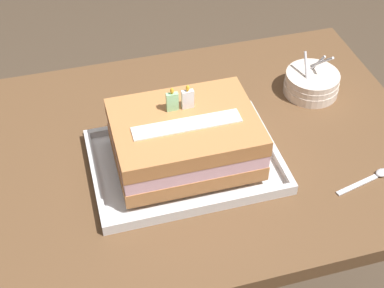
{
  "coord_description": "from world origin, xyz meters",
  "views": [
    {
      "loc": [
        -0.23,
        -0.79,
        1.52
      ],
      "look_at": [
        -0.02,
        -0.03,
        0.76
      ],
      "focal_mm": 50.98,
      "sensor_mm": 36.0,
      "label": 1
    }
  ],
  "objects": [
    {
      "name": "dining_table",
      "position": [
        0.0,
        0.0,
        0.6
      ],
      "size": [
        0.95,
        0.69,
        0.73
      ],
      "color": "brown",
      "rests_on": "ground_plane"
    },
    {
      "name": "bowl_stack",
      "position": [
        0.3,
        0.1,
        0.75
      ],
      "size": [
        0.13,
        0.13,
        0.11
      ],
      "color": "silver",
      "rests_on": "dining_table"
    },
    {
      "name": "birthday_cake",
      "position": [
        -0.04,
        -0.05,
        0.8
      ],
      "size": [
        0.27,
        0.2,
        0.15
      ],
      "color": "#BB7A45",
      "rests_on": "foil_tray"
    },
    {
      "name": "foil_tray",
      "position": [
        -0.04,
        -0.05,
        0.73
      ],
      "size": [
        0.37,
        0.26,
        0.02
      ],
      "color": "silver",
      "rests_on": "dining_table"
    },
    {
      "name": "serving_spoon_near_tray",
      "position": [
        0.31,
        -0.18,
        0.73
      ],
      "size": [
        0.13,
        0.04,
        0.01
      ],
      "color": "silver",
      "rests_on": "dining_table"
    }
  ]
}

